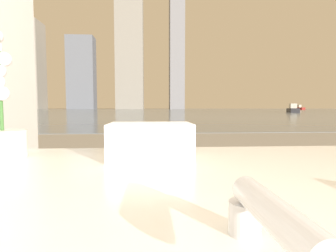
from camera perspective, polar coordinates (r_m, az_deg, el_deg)
faucet_near at (r=0.33m, az=20.23°, el=-17.85°), size 0.04×0.19×0.08m
potted_orchid at (r=1.06m, az=-32.45°, el=0.21°), size 0.15×0.15×0.44m
towel_stack at (r=0.90m, az=-3.83°, el=-3.21°), size 0.28×0.19×0.12m
harbor_water at (r=62.17m, az=-3.42°, el=3.40°), size 180.00×110.00×0.01m
harbor_boat_0 at (r=88.48m, az=26.45°, el=3.53°), size 2.57×4.27×1.51m
harbor_boat_1 at (r=41.57m, az=25.54°, el=3.30°), size 2.13×3.53×1.25m
skyline_tower_0 at (r=130.04m, az=-27.41°, el=11.56°), size 7.91×10.57×37.38m
skyline_tower_1 at (r=122.95m, az=-18.32°, el=10.85°), size 11.53×7.51×31.36m
skyline_tower_2 at (r=121.04m, az=-8.31°, el=15.69°), size 11.73×12.49×50.40m
skyline_tower_3 at (r=124.87m, az=1.92°, el=22.12°), size 6.42×8.33×78.86m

